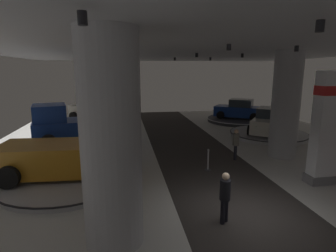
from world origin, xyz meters
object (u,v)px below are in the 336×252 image
pickup_truck_far_left (76,127)px  visitor_walking_near (225,195)px  pickup_truck_mid_left (75,153)px  display_platform_deep_left (100,123)px  display_platform_mid_left (69,177)px  display_platform_far_left (83,144)px  display_platform_far_right (268,134)px  pickup_truck_deep_left (102,111)px  brand_sign_pylon (327,127)px  display_car_deep_right (239,110)px  display_car_far_right (269,122)px  visitor_walking_far (236,142)px  column_left (111,142)px  column_right (286,105)px  display_platform_deep_right (239,120)px

pickup_truck_far_left → visitor_walking_near: size_ratio=3.55×
pickup_truck_mid_left → display_platform_deep_left: size_ratio=0.95×
display_platform_mid_left → display_platform_far_left: bearing=91.4°
display_platform_far_right → pickup_truck_deep_left: bearing=153.7°
brand_sign_pylon → display_platform_far_left: size_ratio=0.75×
display_car_deep_right → display_car_far_right: size_ratio=1.01×
pickup_truck_deep_left → display_platform_far_left: (-0.71, -6.34, -1.02)m
pickup_truck_mid_left → pickup_truck_deep_left: 11.44m
display_platform_far_left → pickup_truck_far_left: 1.13m
display_platform_far_right → visitor_walking_far: size_ratio=3.26×
column_left → pickup_truck_deep_left: bearing=95.1°
display_platform_mid_left → display_car_far_right: size_ratio=1.28×
display_platform_mid_left → display_platform_far_left: 5.08m
pickup_truck_mid_left → visitor_walking_near: (4.90, -4.13, -0.27)m
pickup_truck_deep_left → display_platform_far_left: 6.46m
pickup_truck_deep_left → display_platform_far_left: size_ratio=0.89×
pickup_truck_far_left → display_car_far_right: size_ratio=1.28×
pickup_truck_mid_left → visitor_walking_far: 7.75m
pickup_truck_deep_left → display_car_deep_right: size_ratio=1.19×
pickup_truck_mid_left → display_platform_far_left: bearing=95.0°
column_right → display_car_deep_right: (1.94, 9.85, -1.68)m
pickup_truck_deep_left → display_platform_far_left: pickup_truck_deep_left is taller
pickup_truck_mid_left → display_car_far_right: 13.20m
brand_sign_pylon → display_platform_deep_right: bearing=80.3°
display_platform_far_right → visitor_walking_far: bearing=-134.8°
pickup_truck_mid_left → pickup_truck_far_left: pickup_truck_far_left is taller
pickup_truck_mid_left → display_platform_far_right: size_ratio=1.04×
pickup_truck_deep_left → display_car_far_right: (11.63, -5.71, -0.16)m
pickup_truck_far_left → display_platform_deep_right: bearing=26.2°
brand_sign_pylon → display_platform_deep_right: size_ratio=0.80×
display_platform_far_right → visitor_walking_far: 6.08m
column_left → display_car_far_right: (10.20, 10.21, -1.70)m
pickup_truck_deep_left → display_platform_far_right: pickup_truck_deep_left is taller
display_platform_deep_right → visitor_walking_far: (-4.58, -9.98, 0.74)m
display_platform_far_right → display_car_far_right: size_ratio=1.17×
display_platform_far_right → pickup_truck_far_left: bearing=-176.9°
display_platform_far_right → display_car_far_right: (0.02, 0.02, 0.89)m
display_platform_deep_left → display_platform_deep_right: display_platform_deep_right is taller
brand_sign_pylon → display_platform_deep_left: size_ratio=0.79×
display_platform_far_left → display_platform_far_right: (12.32, 0.60, -0.03)m
column_right → brand_sign_pylon: (-0.37, -3.47, -0.43)m
brand_sign_pylon → pickup_truck_far_left: bearing=146.9°
pickup_truck_deep_left → brand_sign_pylon: bearing=-54.2°
display_car_deep_right → display_platform_far_right: display_car_deep_right is taller
pickup_truck_deep_left → pickup_truck_far_left: pickup_truck_far_left is taller
pickup_truck_deep_left → display_platform_mid_left: bearing=-92.9°
display_platform_far_right → visitor_walking_far: visitor_walking_far is taller
column_right → display_platform_mid_left: 11.03m
display_platform_far_right → display_platform_deep_left: bearing=153.3°
brand_sign_pylon → display_car_deep_right: bearing=80.1°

